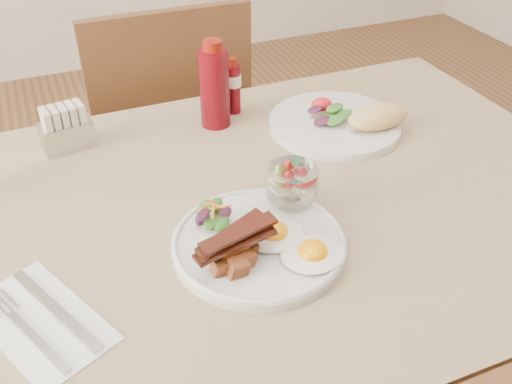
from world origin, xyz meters
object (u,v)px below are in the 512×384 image
object	(u,v)px
chair_far	(168,138)
sugar_caddy	(66,130)
table	(255,240)
fruit_cup	(292,182)
ketchup_bottle	(214,87)
hot_sauce_bottle	(233,86)
main_plate	(259,244)
second_plate	(345,121)

from	to	relation	value
chair_far	sugar_caddy	bearing A→B (deg)	-129.33
table	fruit_cup	xyz separation A→B (m)	(0.05, -0.05, 0.15)
ketchup_bottle	hot_sauce_bottle	xyz separation A→B (m)	(0.06, 0.04, -0.03)
sugar_caddy	fruit_cup	bearing A→B (deg)	-57.74
sugar_caddy	chair_far	bearing A→B (deg)	41.63
fruit_cup	ketchup_bottle	xyz separation A→B (m)	(-0.02, 0.35, 0.02)
table	hot_sauce_bottle	distance (m)	0.38
table	sugar_caddy	xyz separation A→B (m)	(-0.28, 0.32, 0.13)
main_plate	hot_sauce_bottle	distance (m)	0.47
ketchup_bottle	hot_sauce_bottle	size ratio (longest dim) A/B	1.48
hot_sauce_bottle	sugar_caddy	bearing A→B (deg)	-177.54
second_plate	hot_sauce_bottle	world-z (taller)	hot_sauce_bottle
chair_far	second_plate	size ratio (longest dim) A/B	3.23
table	main_plate	distance (m)	0.16
main_plate	second_plate	world-z (taller)	second_plate
ketchup_bottle	fruit_cup	bearing A→B (deg)	-87.34
main_plate	hot_sauce_bottle	xyz separation A→B (m)	(0.13, 0.45, 0.05)
hot_sauce_bottle	table	bearing A→B (deg)	-104.37
chair_far	fruit_cup	bearing A→B (deg)	-86.25
table	chair_far	xyz separation A→B (m)	(0.00, 0.66, -0.14)
table	ketchup_bottle	bearing A→B (deg)	84.17
second_plate	sugar_caddy	world-z (taller)	sugar_caddy
second_plate	ketchup_bottle	xyz separation A→B (m)	(-0.25, 0.13, 0.07)
main_plate	sugar_caddy	world-z (taller)	sugar_caddy
main_plate	ketchup_bottle	distance (m)	0.43
second_plate	chair_far	bearing A→B (deg)	119.66
hot_sauce_bottle	sugar_caddy	distance (m)	0.37
sugar_caddy	table	bearing A→B (deg)	-58.04
ketchup_bottle	second_plate	bearing A→B (deg)	-26.92
chair_far	ketchup_bottle	bearing A→B (deg)	-85.22
second_plate	hot_sauce_bottle	bearing A→B (deg)	139.44
chair_far	ketchup_bottle	world-z (taller)	ketchup_bottle
main_plate	ketchup_bottle	world-z (taller)	ketchup_bottle
sugar_caddy	ketchup_bottle	bearing A→B (deg)	-13.29
table	fruit_cup	world-z (taller)	fruit_cup
fruit_cup	hot_sauce_bottle	distance (m)	0.39
fruit_cup	hot_sauce_bottle	world-z (taller)	hot_sauce_bottle
main_plate	sugar_caddy	distance (m)	0.50
main_plate	second_plate	size ratio (longest dim) A/B	0.97
table	sugar_caddy	bearing A→B (deg)	131.00
chair_far	sugar_caddy	world-z (taller)	chair_far
chair_far	main_plate	distance (m)	0.81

